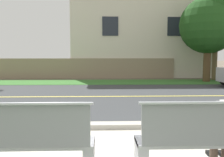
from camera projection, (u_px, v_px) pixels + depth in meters
ground_plane at (107, 91)px, 10.97m from camera, size 140.00×140.00×0.00m
curb_edge at (111, 126)px, 5.34m from camera, size 44.00×0.30×0.11m
street_asphalt at (108, 97)px, 9.48m from camera, size 52.00×8.00×0.01m
road_centre_line at (108, 96)px, 9.48m from camera, size 48.00×0.14×0.01m
far_verge_grass at (106, 82)px, 14.72m from camera, size 48.00×2.80×0.02m
bench_left at (17, 142)px, 3.14m from camera, size 1.97×0.48×1.01m
bench_right at (211, 140)px, 3.23m from camera, size 1.97×0.48×1.01m
shade_tree_far_left at (211, 21)px, 14.67m from camera, size 3.43×3.43×5.65m
garden_wall at (81, 68)px, 17.10m from camera, size 13.00×0.36×1.40m
house_across_street at (137, 31)px, 20.16m from camera, size 10.88×6.91×7.17m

